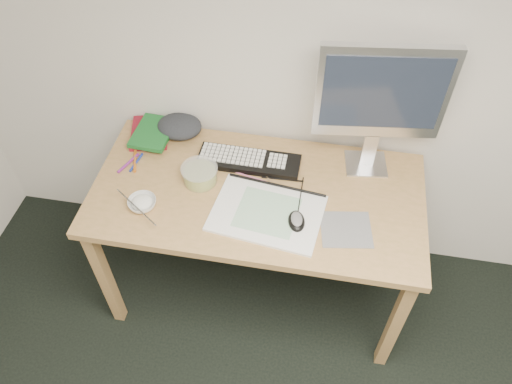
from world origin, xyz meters
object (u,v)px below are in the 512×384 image
at_px(desk, 257,204).
at_px(keyboard, 249,161).
at_px(monitor, 381,97).
at_px(rice_bowl, 142,203).
at_px(sketchpad, 267,213).

distance_m(desk, keyboard, 0.20).
relative_size(desk, monitor, 2.34).
bearing_deg(keyboard, monitor, 9.93).
xyz_separation_m(keyboard, monitor, (0.51, 0.08, 0.36)).
distance_m(desk, monitor, 0.68).
distance_m(monitor, rice_bowl, 1.04).
relative_size(desk, keyboard, 3.10).
distance_m(desk, sketchpad, 0.16).
bearing_deg(monitor, rice_bowl, -162.84).
xyz_separation_m(desk, monitor, (0.45, 0.24, 0.46)).
relative_size(keyboard, monitor, 0.76).
distance_m(sketchpad, monitor, 0.64).
height_order(desk, sketchpad, sketchpad).
relative_size(keyboard, rice_bowl, 3.88).
distance_m(sketchpad, rice_bowl, 0.51).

